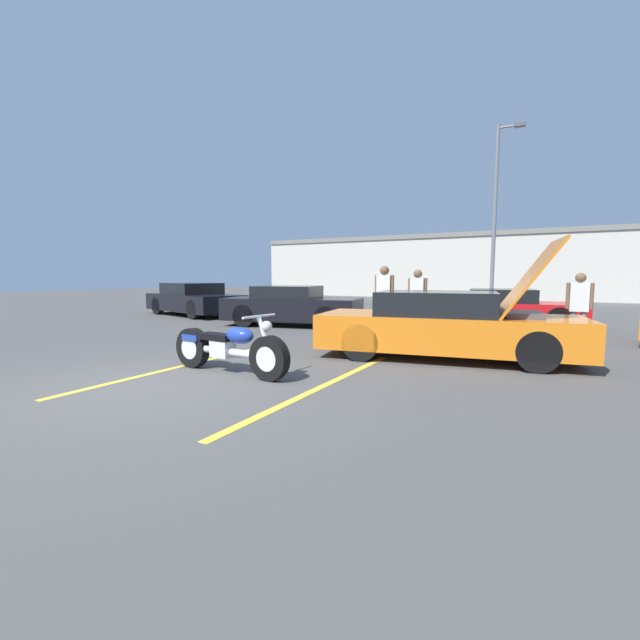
{
  "coord_description": "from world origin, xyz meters",
  "views": [
    {
      "loc": [
        4.97,
        -3.86,
        1.56
      ],
      "look_at": [
        1.46,
        2.48,
        0.8
      ],
      "focal_mm": 24.0,
      "sensor_mm": 36.0,
      "label": 1
    }
  ],
  "objects_px": {
    "parked_car_mid_right_row": "(506,309)",
    "spectator_midground": "(579,304)",
    "light_pole": "(496,210)",
    "spectator_near_motorcycle": "(384,294)",
    "parked_car_mid_left_row": "(292,306)",
    "spectator_by_show_car": "(417,296)",
    "parked_car_left_row": "(194,300)",
    "motorcycle": "(228,348)",
    "show_car_hood_open": "(447,326)"
  },
  "relations": [
    {
      "from": "show_car_hood_open",
      "to": "parked_car_mid_right_row",
      "type": "bearing_deg",
      "value": 75.94
    },
    {
      "from": "parked_car_mid_right_row",
      "to": "spectator_by_show_car",
      "type": "bearing_deg",
      "value": -135.12
    },
    {
      "from": "spectator_by_show_car",
      "to": "spectator_midground",
      "type": "bearing_deg",
      "value": -7.21
    },
    {
      "from": "light_pole",
      "to": "parked_car_mid_left_row",
      "type": "relative_size",
      "value": 1.88
    },
    {
      "from": "show_car_hood_open",
      "to": "parked_car_mid_left_row",
      "type": "bearing_deg",
      "value": 140.49
    },
    {
      "from": "parked_car_mid_left_row",
      "to": "spectator_midground",
      "type": "relative_size",
      "value": 2.76
    },
    {
      "from": "parked_car_mid_left_row",
      "to": "parked_car_mid_right_row",
      "type": "relative_size",
      "value": 1.04
    },
    {
      "from": "parked_car_mid_right_row",
      "to": "spectator_midground",
      "type": "distance_m",
      "value": 3.65
    },
    {
      "from": "motorcycle",
      "to": "parked_car_left_row",
      "type": "xyz_separation_m",
      "value": [
        -7.94,
        7.11,
        0.21
      ]
    },
    {
      "from": "spectator_near_motorcycle",
      "to": "parked_car_mid_right_row",
      "type": "bearing_deg",
      "value": 54.03
    },
    {
      "from": "motorcycle",
      "to": "show_car_hood_open",
      "type": "bearing_deg",
      "value": 51.23
    },
    {
      "from": "spectator_by_show_car",
      "to": "parked_car_mid_left_row",
      "type": "bearing_deg",
      "value": -179.4
    },
    {
      "from": "light_pole",
      "to": "spectator_midground",
      "type": "bearing_deg",
      "value": -74.17
    },
    {
      "from": "show_car_hood_open",
      "to": "parked_car_mid_right_row",
      "type": "xyz_separation_m",
      "value": [
        0.44,
        5.86,
        -0.06
      ]
    },
    {
      "from": "spectator_midground",
      "to": "light_pole",
      "type": "bearing_deg",
      "value": 105.83
    },
    {
      "from": "light_pole",
      "to": "motorcycle",
      "type": "height_order",
      "value": "light_pole"
    },
    {
      "from": "show_car_hood_open",
      "to": "spectator_midground",
      "type": "bearing_deg",
      "value": 40.95
    },
    {
      "from": "parked_car_mid_left_row",
      "to": "spectator_by_show_car",
      "type": "distance_m",
      "value": 3.97
    },
    {
      "from": "motorcycle",
      "to": "parked_car_mid_left_row",
      "type": "bearing_deg",
      "value": 118.45
    },
    {
      "from": "spectator_by_show_car",
      "to": "parked_car_mid_right_row",
      "type": "bearing_deg",
      "value": 54.55
    },
    {
      "from": "parked_car_mid_left_row",
      "to": "spectator_near_motorcycle",
      "type": "xyz_separation_m",
      "value": [
        3.32,
        -0.77,
        0.48
      ]
    },
    {
      "from": "spectator_by_show_car",
      "to": "spectator_midground",
      "type": "distance_m",
      "value": 3.72
    },
    {
      "from": "motorcycle",
      "to": "parked_car_mid_right_row",
      "type": "relative_size",
      "value": 0.55
    },
    {
      "from": "spectator_near_motorcycle",
      "to": "parked_car_left_row",
      "type": "bearing_deg",
      "value": 167.84
    },
    {
      "from": "spectator_near_motorcycle",
      "to": "spectator_midground",
      "type": "xyz_separation_m",
      "value": [
        4.32,
        0.35,
        -0.13
      ]
    },
    {
      "from": "light_pole",
      "to": "spectator_by_show_car",
      "type": "distance_m",
      "value": 10.98
    },
    {
      "from": "show_car_hood_open",
      "to": "parked_car_left_row",
      "type": "relative_size",
      "value": 1.02
    },
    {
      "from": "parked_car_left_row",
      "to": "spectator_near_motorcycle",
      "type": "relative_size",
      "value": 2.68
    },
    {
      "from": "motorcycle",
      "to": "parked_car_mid_right_row",
      "type": "bearing_deg",
      "value": 74.51
    },
    {
      "from": "motorcycle",
      "to": "parked_car_left_row",
      "type": "relative_size",
      "value": 0.49
    },
    {
      "from": "parked_car_mid_left_row",
      "to": "spectator_near_motorcycle",
      "type": "relative_size",
      "value": 2.47
    },
    {
      "from": "parked_car_left_row",
      "to": "spectator_midground",
      "type": "distance_m",
      "value": 12.98
    },
    {
      "from": "parked_car_mid_right_row",
      "to": "spectator_midground",
      "type": "relative_size",
      "value": 2.66
    },
    {
      "from": "light_pole",
      "to": "show_car_hood_open",
      "type": "distance_m",
      "value": 14.12
    },
    {
      "from": "motorcycle",
      "to": "light_pole",
      "type": "bearing_deg",
      "value": 87.98
    },
    {
      "from": "parked_car_mid_right_row",
      "to": "parked_car_mid_left_row",
      "type": "bearing_deg",
      "value": -164.58
    },
    {
      "from": "show_car_hood_open",
      "to": "parked_car_mid_left_row",
      "type": "distance_m",
      "value": 6.26
    },
    {
      "from": "light_pole",
      "to": "spectator_near_motorcycle",
      "type": "relative_size",
      "value": 4.65
    },
    {
      "from": "parked_car_mid_right_row",
      "to": "spectator_midground",
      "type": "height_order",
      "value": "spectator_midground"
    },
    {
      "from": "parked_car_left_row",
      "to": "spectator_by_show_car",
      "type": "relative_size",
      "value": 2.82
    },
    {
      "from": "spectator_by_show_car",
      "to": "spectator_near_motorcycle",
      "type": "bearing_deg",
      "value": -127.65
    },
    {
      "from": "light_pole",
      "to": "spectator_near_motorcycle",
      "type": "xyz_separation_m",
      "value": [
        -1.24,
        -11.19,
        -3.49
      ]
    },
    {
      "from": "light_pole",
      "to": "spectator_near_motorcycle",
      "type": "height_order",
      "value": "light_pole"
    },
    {
      "from": "light_pole",
      "to": "parked_car_mid_right_row",
      "type": "distance_m",
      "value": 8.75
    },
    {
      "from": "parked_car_left_row",
      "to": "spectator_near_motorcycle",
      "type": "distance_m",
      "value": 8.79
    },
    {
      "from": "parked_car_left_row",
      "to": "parked_car_mid_right_row",
      "type": "xyz_separation_m",
      "value": [
        11.14,
        1.68,
        -0.05
      ]
    },
    {
      "from": "light_pole",
      "to": "parked_car_mid_left_row",
      "type": "height_order",
      "value": "light_pole"
    },
    {
      "from": "motorcycle",
      "to": "spectator_near_motorcycle",
      "type": "bearing_deg",
      "value": 87.6
    },
    {
      "from": "motorcycle",
      "to": "spectator_midground",
      "type": "xyz_separation_m",
      "value": [
        4.95,
        5.61,
        0.55
      ]
    },
    {
      "from": "parked_car_mid_left_row",
      "to": "spectator_by_show_car",
      "type": "relative_size",
      "value": 2.6
    }
  ]
}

